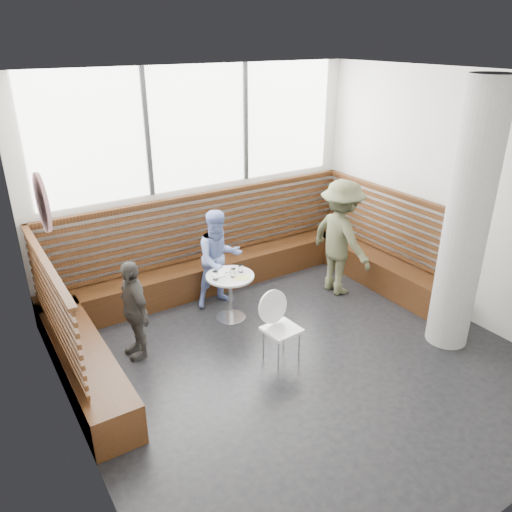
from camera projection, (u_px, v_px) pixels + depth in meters
room at (306, 237)px, 5.27m from camera, size 5.00×5.00×3.20m
booth at (227, 275)px, 7.12m from camera, size 5.00×2.50×1.44m
concrete_column at (467, 221)px, 5.71m from camera, size 0.50×0.50×3.20m
wall_art at (42, 203)px, 4.08m from camera, size 0.03×0.50×0.50m
cafe_table at (230, 288)px, 6.63m from camera, size 0.64×0.64×0.66m
cafe_chair at (278, 321)px, 5.81m from camera, size 0.41×0.40×0.85m
adult_man at (341, 238)px, 7.21m from camera, size 0.66×1.12×1.72m
child_back at (219, 259)px, 6.92m from camera, size 0.72×0.59×1.40m
child_left at (134, 309)px, 5.83m from camera, size 0.32×0.73×1.23m
plate_near at (218, 274)px, 6.56m from camera, size 0.20×0.20×0.01m
plate_far at (226, 269)px, 6.70m from camera, size 0.19×0.19×0.01m
glass_left at (215, 276)px, 6.41m from camera, size 0.07×0.07×0.12m
glass_mid at (233, 273)px, 6.49m from camera, size 0.07×0.07×0.11m
glass_right at (241, 268)px, 6.63m from camera, size 0.07×0.07×0.10m
menu_card at (242, 278)px, 6.48m from camera, size 0.23×0.20×0.00m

